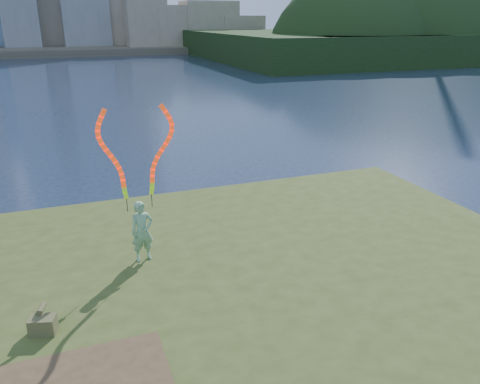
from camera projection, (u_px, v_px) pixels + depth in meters
name	position (u px, v px, depth m)	size (l,w,h in m)	color
ground	(172.00, 311.00, 10.22)	(320.00, 320.00, 0.00)	#18243D
grassy_knoll	(200.00, 367.00, 8.09)	(20.00, 18.00, 0.80)	#364518
far_shore	(66.00, 47.00, 93.37)	(320.00, 40.00, 1.20)	#474234
wooded_hill	(428.00, 54.00, 82.39)	(78.00, 50.00, 63.00)	black
woman_with_ribbons	(140.00, 199.00, 10.27)	(1.95, 0.46, 3.82)	#1F6D2D
canvas_bag	(43.00, 324.00, 8.19)	(0.50, 0.57, 0.42)	#4E4F29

